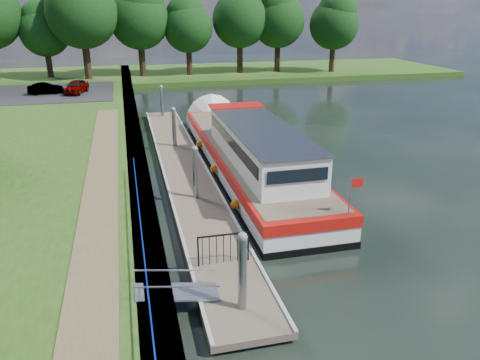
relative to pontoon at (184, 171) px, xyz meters
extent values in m
plane|color=black|center=(0.00, -13.00, -0.18)|extent=(160.00, 160.00, 0.00)
cube|color=#473D2D|center=(-2.55, 2.00, 0.20)|extent=(1.10, 90.00, 0.78)
cube|color=#274914|center=(12.00, 39.00, 0.12)|extent=(60.00, 18.00, 0.60)
cube|color=brown|center=(-4.40, -5.00, 0.62)|extent=(1.60, 40.00, 0.05)
cube|color=black|center=(-11.00, 25.00, 0.62)|extent=(14.00, 12.00, 0.06)
cube|color=#0C2DBF|center=(-2.75, -10.00, 1.29)|extent=(0.04, 18.00, 0.04)
cube|color=#0C2DBF|center=(-2.75, -10.00, 0.94)|extent=(0.03, 18.00, 0.03)
cylinder|color=#0C2DBF|center=(-2.75, -15.00, 0.95)|extent=(0.04, 0.04, 0.72)
cylinder|color=#0C2DBF|center=(-2.75, -13.00, 0.95)|extent=(0.04, 0.04, 0.72)
cylinder|color=#0C2DBF|center=(-2.75, -11.00, 0.95)|extent=(0.04, 0.04, 0.72)
cylinder|color=#0C2DBF|center=(-2.75, -9.00, 0.95)|extent=(0.04, 0.04, 0.72)
cylinder|color=#0C2DBF|center=(-2.75, -7.00, 0.95)|extent=(0.04, 0.04, 0.72)
cylinder|color=#0C2DBF|center=(-2.75, -5.00, 0.95)|extent=(0.04, 0.04, 0.72)
cylinder|color=#0C2DBF|center=(-2.75, -3.00, 0.95)|extent=(0.04, 0.04, 0.72)
cylinder|color=#0C2DBF|center=(-2.75, -1.00, 0.95)|extent=(0.04, 0.04, 0.72)
cube|color=brown|center=(0.00, 0.00, 0.10)|extent=(2.50, 30.00, 0.24)
cube|color=#9EA0A3|center=(0.00, -12.00, -0.13)|extent=(2.30, 5.00, 0.30)
cube|color=#9EA0A3|center=(0.00, -4.00, -0.13)|extent=(2.30, 5.00, 0.30)
cube|color=#9EA0A3|center=(0.00, 4.00, -0.13)|extent=(2.30, 5.00, 0.30)
cube|color=#9EA0A3|center=(0.00, 12.00, -0.13)|extent=(2.30, 5.00, 0.30)
cube|color=#9EA0A3|center=(1.19, 0.00, 0.25)|extent=(0.12, 30.00, 0.06)
cube|color=#9EA0A3|center=(-1.19, 0.00, 0.25)|extent=(0.12, 30.00, 0.06)
cylinder|color=gray|center=(0.00, -13.50, 0.92)|extent=(0.26, 0.26, 3.40)
sphere|color=gray|center=(0.00, -13.50, 2.62)|extent=(0.30, 0.30, 0.30)
cylinder|color=gray|center=(0.00, -4.50, 0.92)|extent=(0.26, 0.26, 3.40)
sphere|color=gray|center=(0.00, -4.50, 2.62)|extent=(0.30, 0.30, 0.30)
cylinder|color=gray|center=(0.00, 4.50, 0.92)|extent=(0.26, 0.26, 3.40)
sphere|color=gray|center=(0.00, 4.50, 2.62)|extent=(0.30, 0.30, 0.30)
cylinder|color=gray|center=(0.00, 13.50, 0.92)|extent=(0.26, 0.26, 3.40)
sphere|color=gray|center=(0.00, 13.50, 2.62)|extent=(0.30, 0.30, 0.30)
cube|color=#A5A8AD|center=(-1.85, -12.50, 0.42)|extent=(2.58, 1.00, 0.43)
cube|color=#A5A8AD|center=(-1.85, -12.98, 0.92)|extent=(2.58, 0.04, 0.41)
cube|color=#A5A8AD|center=(-1.85, -12.02, 0.92)|extent=(2.58, 0.04, 0.41)
cube|color=black|center=(-0.90, -10.80, 0.80)|extent=(0.05, 0.05, 1.15)
cube|color=black|center=(0.90, -10.80, 0.80)|extent=(0.05, 0.05, 1.15)
cube|color=black|center=(0.00, -10.80, 1.34)|extent=(1.85, 0.05, 0.05)
cube|color=black|center=(-0.75, -10.80, 0.80)|extent=(0.02, 0.02, 1.10)
cube|color=black|center=(-0.50, -10.80, 0.80)|extent=(0.02, 0.02, 1.10)
cube|color=black|center=(-0.25, -10.80, 0.80)|extent=(0.02, 0.02, 1.10)
cube|color=black|center=(0.00, -10.80, 0.80)|extent=(0.02, 0.02, 1.10)
cube|color=black|center=(0.25, -10.80, 0.80)|extent=(0.02, 0.02, 1.10)
cube|color=black|center=(0.50, -10.80, 0.80)|extent=(0.02, 0.02, 1.10)
cube|color=black|center=(0.75, -10.80, 0.80)|extent=(0.02, 0.02, 1.10)
cube|color=black|center=(3.60, -0.37, -0.16)|extent=(4.00, 20.00, 0.55)
cube|color=silver|center=(3.60, -0.37, 0.44)|extent=(3.96, 19.90, 0.65)
cube|color=#B2120C|center=(3.60, -0.37, 1.00)|extent=(4.04, 20.00, 0.48)
cube|color=brown|center=(3.60, -0.37, 1.24)|extent=(3.68, 19.20, 0.04)
cone|color=silver|center=(3.60, 10.03, 0.37)|extent=(4.00, 1.50, 4.00)
cube|color=silver|center=(3.60, -2.87, 2.12)|extent=(3.00, 11.00, 1.75)
cube|color=gray|center=(3.60, -2.87, 3.04)|extent=(3.10, 11.20, 0.10)
cube|color=black|center=(2.08, -2.87, 2.37)|extent=(0.04, 10.00, 0.55)
cube|color=black|center=(5.12, -2.87, 2.37)|extent=(0.04, 10.00, 0.55)
cube|color=black|center=(3.60, 2.68, 2.37)|extent=(2.60, 0.04, 0.55)
cube|color=black|center=(3.60, -8.42, 2.37)|extent=(2.60, 0.04, 0.55)
cube|color=#B2120C|center=(3.60, 2.33, 3.12)|extent=(3.20, 1.60, 0.06)
cylinder|color=gray|center=(5.10, -10.07, 1.97)|extent=(0.05, 0.05, 1.50)
cube|color=#B2120C|center=(5.35, -10.07, 2.52)|extent=(0.50, 0.02, 0.35)
sphere|color=orange|center=(1.48, -6.37, 0.47)|extent=(0.44, 0.44, 0.44)
sphere|color=orange|center=(1.48, -1.37, 0.47)|extent=(0.44, 0.44, 0.44)
sphere|color=orange|center=(1.48, 3.63, 0.47)|extent=(0.44, 0.44, 0.44)
imported|color=#594C47|center=(2.40, -6.33, 2.12)|extent=(0.51, 0.69, 1.72)
cylinder|color=#332316|center=(-11.50, 36.87, 1.97)|extent=(0.70, 0.70, 3.10)
sphere|color=black|center=(-11.50, 36.87, 5.92)|extent=(5.85, 5.85, 5.85)
sphere|color=black|center=(-11.67, 37.04, 7.39)|extent=(4.65, 4.65, 4.65)
cylinder|color=#332316|center=(-6.89, 34.36, 2.56)|extent=(0.84, 0.84, 4.29)
sphere|color=black|center=(-6.89, 34.36, 8.04)|extent=(8.10, 8.10, 8.10)
cylinder|color=#332316|center=(-0.41, 36.36, 2.33)|extent=(0.79, 0.79, 3.83)
sphere|color=black|center=(-0.41, 36.36, 7.23)|extent=(7.24, 7.24, 7.24)
sphere|color=black|center=(-0.22, 36.13, 9.04)|extent=(5.75, 5.75, 5.75)
cylinder|color=#332316|center=(5.49, 36.09, 2.05)|extent=(0.72, 0.72, 3.26)
sphere|color=black|center=(5.49, 36.09, 6.21)|extent=(6.16, 6.16, 6.16)
sphere|color=black|center=(5.30, 36.34, 7.75)|extent=(4.89, 4.89, 4.89)
cylinder|color=#332316|center=(12.25, 36.38, 2.30)|extent=(0.78, 0.78, 3.77)
sphere|color=black|center=(12.25, 36.38, 7.12)|extent=(7.13, 7.13, 7.13)
sphere|color=black|center=(12.38, 36.62, 8.91)|extent=(5.66, 5.66, 5.66)
cylinder|color=#332316|center=(17.42, 36.40, 2.24)|extent=(0.77, 0.77, 3.65)
sphere|color=black|center=(17.42, 36.40, 6.90)|extent=(6.89, 6.89, 6.89)
sphere|color=black|center=(17.07, 36.41, 8.63)|extent=(5.47, 5.47, 5.47)
cylinder|color=#332316|center=(24.52, 34.52, 2.12)|extent=(0.74, 0.74, 3.41)
sphere|color=black|center=(24.52, 34.52, 6.47)|extent=(6.43, 6.43, 6.43)
sphere|color=black|center=(24.75, 34.30, 8.08)|extent=(5.11, 5.11, 5.11)
imported|color=#999999|center=(-7.48, 23.86, 1.31)|extent=(2.49, 4.14, 1.32)
imported|color=#999999|center=(-10.38, 24.13, 1.20)|extent=(3.45, 1.58, 1.10)
camera|label=1|loc=(-2.92, -25.05, 8.81)|focal=35.00mm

